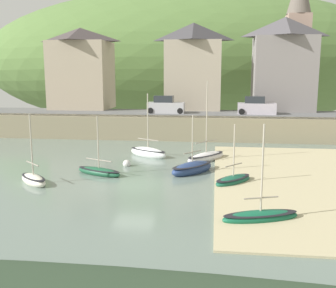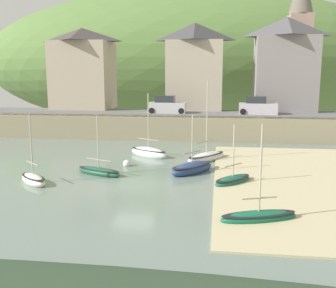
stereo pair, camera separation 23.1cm
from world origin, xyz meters
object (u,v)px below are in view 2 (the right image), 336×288
Objects in this scene: waterfront_building_left at (83,68)px; sailboat_blue_trim at (206,157)px; sailboat_tall_mast at (233,180)px; waterfront_building_centre at (195,66)px; sailboat_white_hull at (99,171)px; mooring_buoy at (127,164)px; sailboat_far_left at (192,168)px; church_with_spire at (299,35)px; waterfront_building_right at (285,64)px; fishing_boat_green at (259,217)px; parked_car_by_wall at (257,107)px; rowboat_small_beached at (149,152)px; parked_car_near_slipway at (167,106)px; motorboat_with_cabin at (33,179)px.

waterfront_building_left reaches higher than sailboat_blue_trim.
waterfront_building_centre is at bearing 50.09° from sailboat_tall_mast.
sailboat_white_hull is 7.10× the size of mooring_buoy.
sailboat_far_left is (15.24, -21.87, -7.11)m from waterfront_building_left.
church_with_spire reaches higher than sailboat_white_hull.
waterfront_building_right is 0.61× the size of church_with_spire.
fishing_boat_green is 1.22× the size of sailboat_tall_mast.
waterfront_building_left is at bearing 102.67° from fishing_boat_green.
sailboat_white_hull is (-8.99, 1.19, -0.01)m from sailboat_tall_mast.
sailboat_blue_trim reaches higher than parked_car_by_wall.
sailboat_far_left is at bearing -20.66° from rowboat_small_beached.
rowboat_small_beached is at bearing -99.12° from waterfront_building_centre.
sailboat_far_left is 0.90× the size of fishing_boat_green.
rowboat_small_beached is at bearing 117.21° from sailboat_blue_trim.
parked_car_near_slipway is at bearing 52.25° from sailboat_far_left.
waterfront_building_centre is 1.61× the size of sailboat_blue_trim.
sailboat_tall_mast is (17.96, -24.32, -7.20)m from waterfront_building_left.
waterfront_building_left reaches higher than motorboat_with_cabin.
waterfront_building_right is at bearing 13.30° from sailboat_blue_trim.
parked_car_by_wall is at bearing 95.39° from motorboat_with_cabin.
motorboat_with_cabin is 1.08× the size of sailboat_far_left.
motorboat_with_cabin reaches higher than parked_car_by_wall.
sailboat_tall_mast is at bearing 16.65° from sailboat_white_hull.
church_with_spire is 30.21× the size of mooring_buoy.
waterfront_building_right reaches higher than motorboat_with_cabin.
sailboat_blue_trim is (2.12, -17.81, -7.36)m from waterfront_building_centre.
church_with_spire is 34.33m from sailboat_white_hull.
motorboat_with_cabin is 7.13m from mooring_buoy.
motorboat_with_cabin is 10.67m from rowboat_small_beached.
sailboat_tall_mast is 0.61× the size of sailboat_blue_trim.
fishing_boat_green is 26.37m from parked_car_by_wall.
rowboat_small_beached is 3.81m from mooring_buoy.
waterfront_building_right reaches higher than sailboat_blue_trim.
church_with_spire reaches higher than motorboat_with_cabin.
fishing_boat_green is (-5.64, -30.61, -7.66)m from waterfront_building_right.
mooring_buoy is (-10.87, -16.00, -3.03)m from parked_car_by_wall.
church_with_spire is at bearing 12.76° from sailboat_blue_trim.
mooring_buoy is at bearing 153.60° from sailboat_blue_trim.
church_with_spire reaches higher than waterfront_building_right.
sailboat_blue_trim is at bearing 56.73° from sailboat_tall_mast.
waterfront_building_left reaches higher than fishing_boat_green.
motorboat_with_cabin is at bearing -103.39° from parked_car_near_slipway.
waterfront_building_centre reaches higher than mooring_buoy.
motorboat_with_cabin is at bearing 166.16° from sailboat_blue_trim.
waterfront_building_centre is at bearing 79.80° from mooring_buoy.
rowboat_small_beached is at bearing -56.16° from waterfront_building_left.
motorboat_with_cabin is at bearing -116.95° from sailboat_white_hull.
fishing_boat_green is 0.74× the size of sailboat_blue_trim.
church_with_spire reaches higher than parked_car_near_slipway.
fishing_boat_green is 12.47m from sailboat_white_hull.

